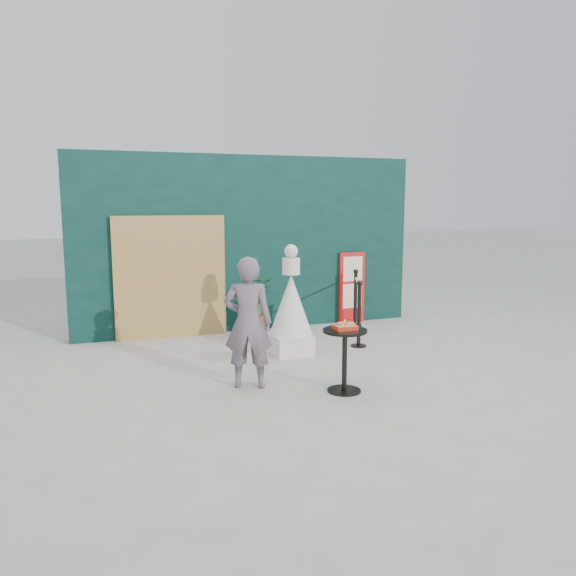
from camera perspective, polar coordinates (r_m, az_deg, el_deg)
The scene contains 10 objects.
ground at distance 7.15m, azimuth 3.37°, elevation -9.34°, with size 60.00×60.00×0.00m, color #ADAAA5.
back_wall at distance 9.79m, azimuth -3.97°, elevation 4.54°, with size 6.00×0.30×3.00m, color black.
bamboo_fence at distance 9.34m, azimuth -11.84°, elevation 1.08°, with size 1.80×0.08×2.00m, color tan.
woman at distance 6.71m, azimuth -4.08°, elevation -3.53°, with size 0.58×0.38×1.59m, color slate.
menu_board at distance 10.40m, azimuth 6.49°, elevation 0.04°, with size 0.50×0.07×1.30m.
statue at distance 8.16m, azimuth 0.31°, elevation -2.25°, with size 0.63×0.63×1.62m.
cafe_table at distance 6.63m, azimuth 5.78°, elevation -6.33°, with size 0.52×0.52×0.75m.
food_basket at distance 6.57m, azimuth 5.82°, elevation -3.89°, with size 0.26×0.19×0.11m.
planter at distance 9.40m, azimuth -3.38°, elevation -1.40°, with size 0.57×0.49×0.97m.
stanchion_barrier at distance 9.40m, azimuth 7.03°, elevation -1.87°, with size 0.84×1.54×1.03m.
Camera 1 is at (-2.74, -6.22, 2.23)m, focal length 35.00 mm.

